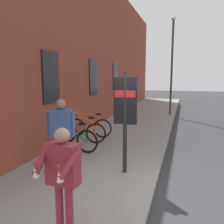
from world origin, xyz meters
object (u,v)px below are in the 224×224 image
Objects in this scene: pedestrian_by_facade at (61,127)px; bicycle_by_door at (89,127)px; bicycle_far_end at (72,139)px; street_lamp at (172,58)px; transit_info_sign at (125,107)px; tourist_with_hotdogs at (62,171)px; bicycle_beside_lamp at (81,132)px.

bicycle_by_door is at bearing 10.92° from pedestrian_by_facade.
pedestrian_by_facade is at bearing -169.08° from bicycle_by_door.
street_lamp is (8.04, -2.47, 2.97)m from bicycle_far_end.
transit_info_sign is 1.63m from pedestrian_by_facade.
street_lamp reaches higher than bicycle_by_door.
street_lamp is at bearing -3.88° from tourist_with_hotdogs.
street_lamp is (11.59, -0.79, 2.35)m from tourist_with_hotdogs.
bicycle_beside_lamp is 3.13m from transit_info_sign.
street_lamp is at bearing -17.09° from bicycle_far_end.
bicycle_beside_lamp is at bearing 160.00° from street_lamp.
bicycle_far_end is at bearing 162.91° from street_lamp.
bicycle_beside_lamp is at bearing 21.85° from tourist_with_hotdogs.
tourist_with_hotdogs is (-5.30, -1.84, 0.61)m from bicycle_by_door.
transit_info_sign is at bearing -133.91° from bicycle_beside_lamp.
tourist_with_hotdogs is (-3.56, -1.68, 0.61)m from bicycle_far_end.
tourist_with_hotdogs reaches higher than bicycle_by_door.
pedestrian_by_facade reaches higher than bicycle_far_end.
bicycle_by_door is (0.81, 0.04, 0.00)m from bicycle_beside_lamp.
pedestrian_by_facade is at bearing 102.70° from transit_info_sign.
pedestrian_by_facade is 2.47m from tourist_with_hotdogs.
street_lamp reaches higher than bicycle_far_end.
tourist_with_hotdogs is 11.86m from street_lamp.
bicycle_by_door is 5.64m from tourist_with_hotdogs.
bicycle_beside_lamp is 1.08× the size of tourist_with_hotdogs.
pedestrian_by_facade is at bearing 167.94° from street_lamp.
street_lamp reaches higher than tourist_with_hotdogs.
pedestrian_by_facade is at bearing 29.86° from tourist_with_hotdogs.
transit_info_sign is at bearing -6.43° from tourist_with_hotdogs.
bicycle_by_door is 3.72m from transit_info_sign.
bicycle_far_end is 2.54m from transit_info_sign.
bicycle_by_door is at bearing 19.15° from tourist_with_hotdogs.
bicycle_by_door is 3.28m from pedestrian_by_facade.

